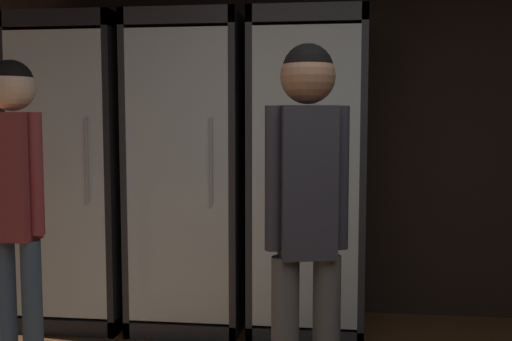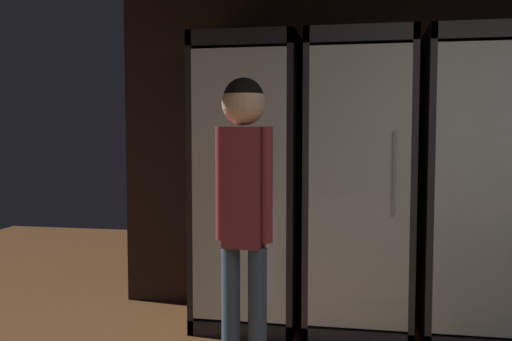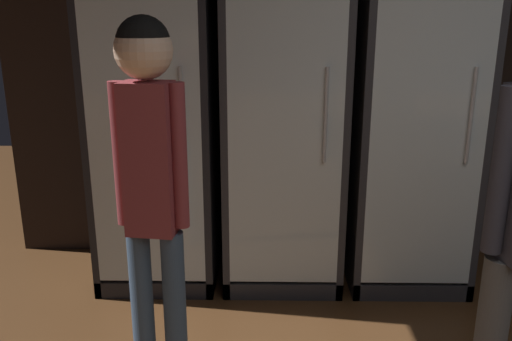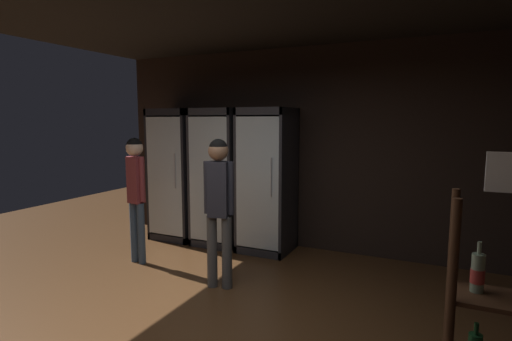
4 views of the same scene
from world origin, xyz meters
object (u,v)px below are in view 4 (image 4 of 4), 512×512
(cooler_center, at_px, (76,326))
(shopper_near, at_px, (473,300))
(cooler_right, at_px, (237,258))
(cooler_far_right, at_px, (316,224))

(cooler_center, height_order, shopper_near, cooler_center)
(shopper_near, bearing_deg, cooler_right, 70.75)
(cooler_center, xyz_separation_m, cooler_right, (0.69, 0.00, 0.00))
(cooler_center, bearing_deg, cooler_right, 0.03)
(cooler_far_right, distance_m, shopper_near, 1.29)
(cooler_far_right, bearing_deg, shopper_near, -139.41)
(cooler_center, relative_size, cooler_far_right, 1.00)
(cooler_right, bearing_deg, cooler_far_right, -0.03)
(cooler_right, distance_m, cooler_far_right, 0.68)
(cooler_center, distance_m, cooler_far_right, 1.37)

